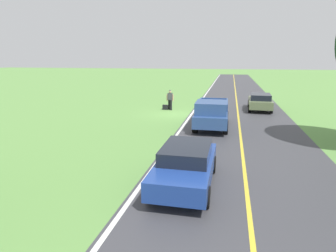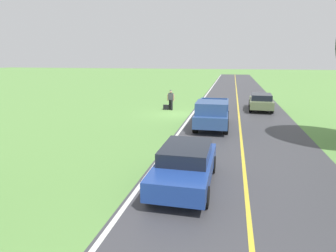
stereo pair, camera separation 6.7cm
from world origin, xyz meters
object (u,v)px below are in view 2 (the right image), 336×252
object	(u,v)px
pickup_truck_passing	(212,113)
sedan_near_oncoming	(261,101)
suitcase_carried	(166,107)
hitchhiker_walking	(171,99)
sedan_ahead_same_lane	(185,164)

from	to	relation	value
pickup_truck_passing	sedan_near_oncoming	bearing A→B (deg)	-116.04
suitcase_carried	hitchhiker_walking	bearing A→B (deg)	100.86
pickup_truck_passing	sedan_near_oncoming	distance (m)	8.30
sedan_near_oncoming	suitcase_carried	bearing A→B (deg)	11.03
hitchhiker_walking	pickup_truck_passing	world-z (taller)	pickup_truck_passing
hitchhiker_walking	sedan_ahead_same_lane	bearing A→B (deg)	103.72
pickup_truck_passing	sedan_ahead_same_lane	bearing A→B (deg)	87.98
hitchhiker_walking	sedan_near_oncoming	size ratio (longest dim) A/B	0.39
pickup_truck_passing	sedan_ahead_same_lane	world-z (taller)	pickup_truck_passing
sedan_near_oncoming	sedan_ahead_same_lane	xyz separation A→B (m)	(3.96, 16.36, 0.00)
suitcase_carried	pickup_truck_passing	distance (m)	7.37
sedan_near_oncoming	sedan_ahead_same_lane	distance (m)	16.83
hitchhiker_walking	suitcase_carried	world-z (taller)	hitchhiker_walking
hitchhiker_walking	sedan_ahead_same_lane	world-z (taller)	hitchhiker_walking
suitcase_carried	pickup_truck_passing	xyz separation A→B (m)	(-4.37, 5.89, 0.75)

